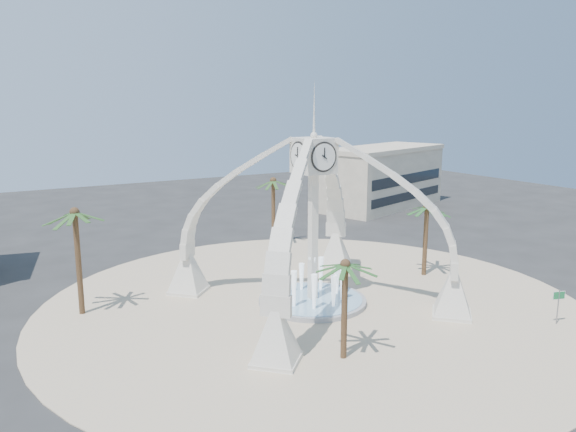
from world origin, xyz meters
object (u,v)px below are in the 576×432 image
palm_east (427,208)px  street_sign (559,300)px  palm_west (75,214)px  palm_north (273,182)px  palm_south (345,266)px  fountain (312,300)px  clock_tower (313,219)px

palm_east → street_sign: palm_east is taller
palm_east → palm_west: 27.93m
palm_north → palm_south: palm_north is taller
fountain → palm_west: bearing=156.8°
fountain → clock_tower: bearing=-90.0°
palm_south → palm_west: bearing=128.1°
palm_west → palm_south: (11.83, -15.10, -1.59)m
clock_tower → street_sign: (12.01, -11.76, -4.72)m
fountain → street_sign: size_ratio=3.23×
palm_east → palm_north: bearing=110.7°
palm_west → palm_south: size_ratio=1.26×
fountain → palm_west: size_ratio=0.98×
clock_tower → palm_east: (12.13, 0.96, -0.52)m
palm_east → palm_north: (-6.04, 15.98, 0.73)m
palm_south → street_sign: 16.20m
clock_tower → street_sign: 17.45m
palm_north → clock_tower: bearing=-109.8°
palm_east → palm_south: palm_east is taller
palm_west → palm_north: palm_west is taller
fountain → street_sign: 16.87m
palm_east → palm_south: size_ratio=1.06×
clock_tower → palm_south: bearing=-111.6°
palm_west → clock_tower: bearing=-23.2°
clock_tower → palm_south: clock_tower is taller
street_sign → palm_west: bearing=164.3°
palm_east → palm_north: palm_north is taller
clock_tower → palm_north: (6.08, 16.94, 0.21)m
fountain → street_sign: fountain is taller
clock_tower → fountain: bearing=90.0°
palm_south → street_sign: (15.40, -3.17, -3.88)m
palm_east → street_sign: bearing=-90.5°
palm_west → street_sign: bearing=-33.9°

